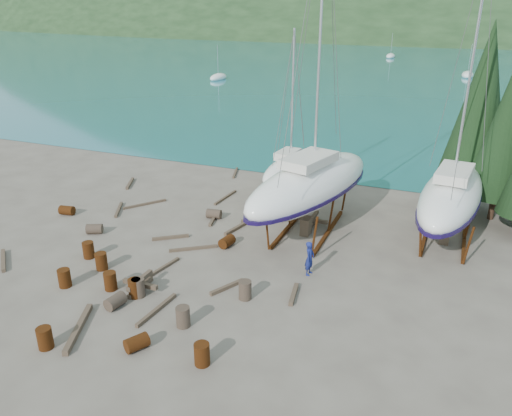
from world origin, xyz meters
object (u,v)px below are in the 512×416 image
at_px(worker, 310,258).
at_px(large_sailboat_near, 311,184).
at_px(small_sailboat_shore, 289,168).
at_px(large_sailboat_far, 451,195).

bearing_deg(worker, large_sailboat_near, 21.50).
xyz_separation_m(large_sailboat_near, worker, (1.49, -4.86, -2.03)).
xyz_separation_m(large_sailboat_near, small_sailboat_shore, (-3.14, 5.51, -1.10)).
distance_m(large_sailboat_near, small_sailboat_shore, 6.44).
relative_size(large_sailboat_near, small_sailboat_shore, 1.66).
bearing_deg(small_sailboat_shore, large_sailboat_near, -54.22).
bearing_deg(small_sailboat_shore, worker, -59.81).
xyz_separation_m(large_sailboat_near, large_sailboat_far, (7.39, 1.85, -0.27)).
relative_size(large_sailboat_near, worker, 10.36).
height_order(large_sailboat_near, worker, large_sailboat_near).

